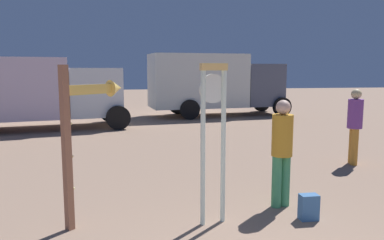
# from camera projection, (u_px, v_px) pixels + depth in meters

# --- Properties ---
(standing_clock) EXTENTS (0.42, 0.18, 2.34)m
(standing_clock) POSITION_uv_depth(u_px,v_px,m) (213.00, 128.00, 5.42)
(standing_clock) COLOR silver
(standing_clock) RESTS_ON ground_plane
(arrow_sign) EXTENTS (0.90, 0.84, 2.32)m
(arrow_sign) POSITION_uv_depth(u_px,v_px,m) (87.00, 120.00, 5.44)
(arrow_sign) COLOR #9B644A
(arrow_sign) RESTS_ON ground_plane
(person_near_clock) EXTENTS (0.34, 0.34, 1.77)m
(person_near_clock) POSITION_uv_depth(u_px,v_px,m) (282.00, 148.00, 6.14)
(person_near_clock) COLOR #3E8E5C
(person_near_clock) RESTS_ON ground_plane
(backpack) EXTENTS (0.28, 0.21, 0.39)m
(backpack) POSITION_uv_depth(u_px,v_px,m) (308.00, 207.00, 5.70)
(backpack) COLOR teal
(backpack) RESTS_ON ground_plane
(person_distant) EXTENTS (0.34, 0.34, 1.80)m
(person_distant) POSITION_uv_depth(u_px,v_px,m) (355.00, 123.00, 8.92)
(person_distant) COLOR orange
(person_distant) RESTS_ON ground_plane
(box_truck_near) EXTENTS (7.47, 3.80, 2.67)m
(box_truck_near) POSITION_uv_depth(u_px,v_px,m) (21.00, 90.00, 13.95)
(box_truck_near) COLOR silver
(box_truck_near) RESTS_ON ground_plane
(box_truck_far) EXTENTS (6.85, 3.13, 2.96)m
(box_truck_far) POSITION_uv_depth(u_px,v_px,m) (214.00, 82.00, 18.27)
(box_truck_far) COLOR silver
(box_truck_far) RESTS_ON ground_plane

